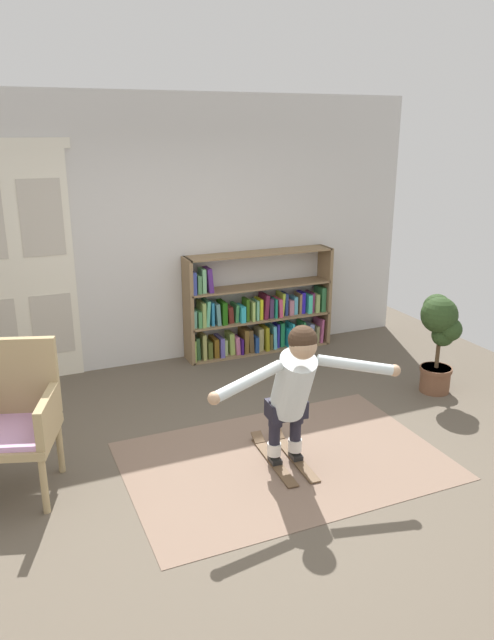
# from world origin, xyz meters

# --- Properties ---
(ground_plane) EXTENTS (7.20, 7.20, 0.00)m
(ground_plane) POSITION_xyz_m (0.00, 0.00, 0.00)
(ground_plane) COLOR brown
(back_wall) EXTENTS (6.00, 0.10, 2.90)m
(back_wall) POSITION_xyz_m (0.00, 2.60, 1.45)
(back_wall) COLOR silver
(back_wall) RESTS_ON ground
(double_door) EXTENTS (1.22, 0.05, 2.45)m
(double_door) POSITION_xyz_m (-1.51, 2.54, 1.23)
(double_door) COLOR silver
(double_door) RESTS_ON ground
(rug) EXTENTS (2.49, 1.66, 0.01)m
(rug) POSITION_xyz_m (0.22, 0.03, 0.00)
(rug) COLOR #7A6151
(rug) RESTS_ON ground
(bookshelf) EXTENTS (1.78, 0.30, 1.19)m
(bookshelf) POSITION_xyz_m (1.03, 2.39, 0.45)
(bookshelf) COLOR olive
(bookshelf) RESTS_ON ground
(wicker_chair) EXTENTS (0.76, 0.76, 1.10)m
(wicker_chair) POSITION_xyz_m (-1.73, 0.48, 0.58)
(wicker_chair) COLOR tan
(wicker_chair) RESTS_ON ground
(potted_plant) EXTENTS (0.38, 0.41, 1.00)m
(potted_plant) POSITION_xyz_m (2.19, 0.62, 0.66)
(potted_plant) COLOR brown
(potted_plant) RESTS_ON ground
(skis_pair) EXTENTS (0.32, 0.81, 0.07)m
(skis_pair) POSITION_xyz_m (0.22, 0.06, 0.02)
(skis_pair) COLOR brown
(skis_pair) RESTS_ON rug
(person_skier) EXTENTS (1.48, 0.60, 1.15)m
(person_skier) POSITION_xyz_m (0.21, -0.11, 0.73)
(person_skier) COLOR white
(person_skier) RESTS_ON skis_pair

